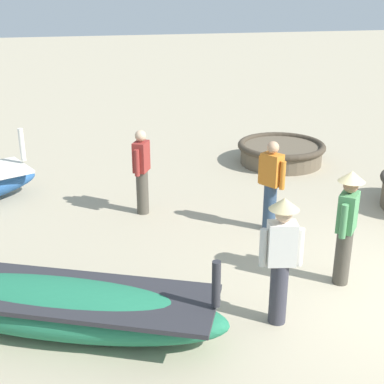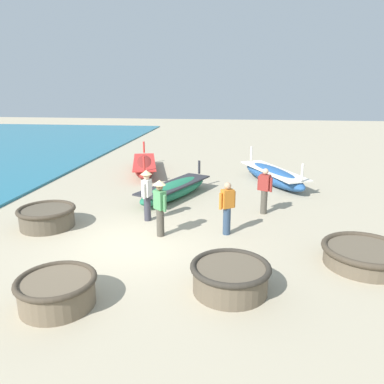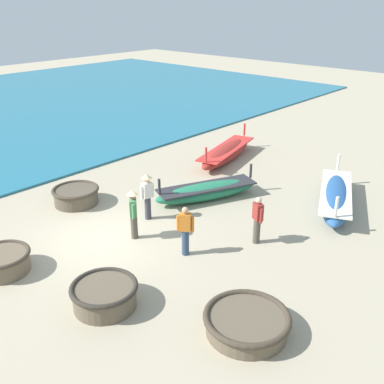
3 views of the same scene
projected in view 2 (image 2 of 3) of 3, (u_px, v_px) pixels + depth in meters
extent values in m
plane|color=tan|center=(134.00, 244.00, 10.30)|extent=(80.00, 80.00, 0.00)
cylinder|color=brown|center=(47.00, 218.00, 11.48)|extent=(1.61, 1.61, 0.57)
torus|color=#42382B|center=(46.00, 209.00, 11.40)|extent=(1.74, 1.74, 0.13)
cylinder|color=brown|center=(57.00, 293.00, 7.36)|extent=(1.46, 1.46, 0.55)
torus|color=#42382B|center=(56.00, 280.00, 7.28)|extent=(1.58, 1.58, 0.12)
cylinder|color=brown|center=(364.00, 257.00, 9.04)|extent=(1.89, 1.89, 0.42)
torus|color=#42382B|center=(366.00, 249.00, 8.98)|extent=(2.04, 2.04, 0.15)
cylinder|color=brown|center=(230.00, 279.00, 7.87)|extent=(1.58, 1.58, 0.56)
torus|color=#332D26|center=(231.00, 267.00, 7.80)|extent=(1.70, 1.70, 0.13)
ellipsoid|color=#285693|center=(273.00, 176.00, 16.55)|extent=(2.95, 4.78, 0.73)
cube|color=silver|center=(273.00, 171.00, 16.49)|extent=(2.82, 4.45, 0.06)
cylinder|color=silver|center=(251.00, 153.00, 18.39)|extent=(0.10, 0.10, 0.66)
cylinder|color=silver|center=(302.00, 172.00, 14.36)|extent=(0.10, 0.10, 0.66)
ellipsoid|color=maroon|center=(144.00, 166.00, 18.63)|extent=(2.18, 4.92, 0.69)
cube|color=red|center=(144.00, 162.00, 18.57)|extent=(2.12, 4.55, 0.06)
cylinder|color=red|center=(144.00, 147.00, 20.58)|extent=(0.10, 0.10, 0.62)
cylinder|color=red|center=(144.00, 163.00, 16.35)|extent=(0.10, 0.10, 0.62)
ellipsoid|color=#237551|center=(175.00, 190.00, 14.51)|extent=(2.58, 4.23, 0.62)
cube|color=#2D2D33|center=(175.00, 185.00, 14.46)|extent=(2.49, 3.94, 0.06)
cylinder|color=#2D2D33|center=(199.00, 167.00, 15.95)|extent=(0.10, 0.10, 0.56)
cylinder|color=#2D2D33|center=(144.00, 187.00, 12.77)|extent=(0.10, 0.10, 0.56)
cylinder|color=#4C473D|center=(160.00, 222.00, 10.76)|extent=(0.22, 0.22, 0.82)
cube|color=#4C8E56|center=(160.00, 200.00, 10.58)|extent=(0.40, 0.39, 0.54)
sphere|color=#A37556|center=(159.00, 187.00, 10.47)|extent=(0.20, 0.20, 0.20)
cylinder|color=#4C8E56|center=(165.00, 203.00, 10.43)|extent=(0.09, 0.09, 0.48)
cylinder|color=#4C8E56|center=(155.00, 200.00, 10.75)|extent=(0.09, 0.09, 0.48)
cone|color=#D1BC84|center=(159.00, 182.00, 10.44)|extent=(0.36, 0.36, 0.14)
cylinder|color=#4C473D|center=(264.00, 202.00, 12.66)|extent=(0.22, 0.22, 0.82)
cube|color=maroon|center=(265.00, 183.00, 12.48)|extent=(0.40, 0.35, 0.54)
sphere|color=#DBB28E|center=(266.00, 171.00, 12.37)|extent=(0.20, 0.20, 0.20)
cylinder|color=maroon|center=(271.00, 185.00, 12.37)|extent=(0.09, 0.09, 0.48)
cylinder|color=maroon|center=(259.00, 183.00, 12.61)|extent=(0.09, 0.09, 0.48)
cylinder|color=#383842|center=(147.00, 208.00, 12.00)|extent=(0.22, 0.22, 0.82)
cube|color=silver|center=(147.00, 188.00, 11.82)|extent=(0.28, 0.38, 0.54)
sphere|color=#DBB28E|center=(146.00, 176.00, 11.71)|extent=(0.20, 0.20, 0.20)
cylinder|color=silver|center=(144.00, 191.00, 11.63)|extent=(0.09, 0.09, 0.48)
cylinder|color=silver|center=(150.00, 188.00, 12.03)|extent=(0.09, 0.09, 0.48)
cone|color=#D1BC84|center=(146.00, 172.00, 11.68)|extent=(0.36, 0.36, 0.14)
cylinder|color=#2D425B|center=(227.00, 221.00, 10.88)|extent=(0.22, 0.22, 0.82)
cube|color=orange|center=(227.00, 199.00, 10.70)|extent=(0.40, 0.37, 0.54)
sphere|color=tan|center=(228.00, 186.00, 10.59)|extent=(0.20, 0.20, 0.20)
cylinder|color=orange|center=(234.00, 199.00, 10.80)|extent=(0.09, 0.09, 0.48)
cylinder|color=orange|center=(221.00, 201.00, 10.62)|extent=(0.09, 0.09, 0.48)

